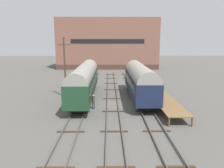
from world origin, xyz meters
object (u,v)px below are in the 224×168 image
Objects in this scene: train_car_green at (84,79)px; train_car_navy at (140,80)px; bench at (156,89)px; person_worker at (93,100)px; utility_pole at (65,67)px.

train_car_green is 1.16× the size of train_car_navy.
bench is 9.84m from person_worker.
person_worker is (-8.79, -4.40, -0.41)m from bench.
train_car_green is 10.06× the size of person_worker.
bench is 0.16× the size of utility_pole.
utility_pole is at bearing 128.63° from person_worker.
train_car_navy is 11.43× the size of bench.
bench is 13.75m from utility_pole.
train_car_navy is 8.68× the size of person_worker.
utility_pole is (-11.03, 0.82, 1.80)m from train_car_navy.
train_car_navy is 1.78× the size of utility_pole.
person_worker is 8.09m from utility_pole.
utility_pole is (-13.33, 1.28, 3.13)m from bench.
person_worker is at bearing -143.19° from train_car_navy.
bench reaches higher than person_worker.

